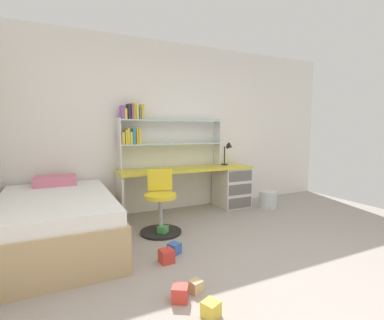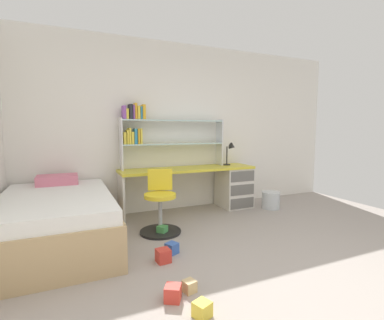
# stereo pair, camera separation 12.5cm
# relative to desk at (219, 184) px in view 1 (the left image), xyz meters

# --- Properties ---
(ground_plane) EXTENTS (5.98, 6.37, 0.02)m
(ground_plane) POSITION_rel_desk_xyz_m (-0.59, -2.39, -0.42)
(ground_plane) COLOR #9E938C
(room_shell) EXTENTS (5.98, 6.37, 2.68)m
(room_shell) POSITION_rel_desk_xyz_m (-1.89, -1.08, 0.93)
(room_shell) COLOR white
(room_shell) RESTS_ON ground_plane
(desk) EXTENTS (2.16, 0.54, 0.71)m
(desk) POSITION_rel_desk_xyz_m (0.00, 0.00, 0.00)
(desk) COLOR gold
(desk) RESTS_ON ground_plane
(bookshelf_hutch) EXTENTS (1.67, 0.22, 0.99)m
(bookshelf_hutch) POSITION_rel_desk_xyz_m (-1.05, 0.15, 0.88)
(bookshelf_hutch) COLOR silver
(bookshelf_hutch) RESTS_ON desk
(desk_lamp) EXTENTS (0.20, 0.17, 0.38)m
(desk_lamp) POSITION_rel_desk_xyz_m (0.21, 0.03, 0.56)
(desk_lamp) COLOR black
(desk_lamp) RESTS_ON desk
(swivel_chair) EXTENTS (0.52, 0.52, 0.79)m
(swivel_chair) POSITION_rel_desk_xyz_m (-1.27, -0.68, -0.09)
(swivel_chair) COLOR black
(swivel_chair) RESTS_ON ground_plane
(bed_platform) EXTENTS (1.19, 1.87, 0.71)m
(bed_platform) POSITION_rel_desk_xyz_m (-2.46, -0.65, -0.11)
(bed_platform) COLOR tan
(bed_platform) RESTS_ON ground_plane
(waste_bin) EXTENTS (0.29, 0.29, 0.28)m
(waste_bin) POSITION_rel_desk_xyz_m (0.74, -0.37, -0.27)
(waste_bin) COLOR silver
(waste_bin) RESTS_ON ground_plane
(toy_block_yellow_0) EXTENTS (0.14, 0.14, 0.11)m
(toy_block_yellow_0) POSITION_rel_desk_xyz_m (-1.50, -2.39, -0.35)
(toy_block_yellow_0) COLOR gold
(toy_block_yellow_0) RESTS_ON ground_plane
(toy_block_blue_1) EXTENTS (0.15, 0.15, 0.11)m
(toy_block_blue_1) POSITION_rel_desk_xyz_m (-1.35, -1.34, -0.35)
(toy_block_blue_1) COLOR #3860B7
(toy_block_blue_1) RESTS_ON ground_plane
(toy_block_green_2) EXTENTS (0.15, 0.15, 0.11)m
(toy_block_green_2) POSITION_rel_desk_xyz_m (-1.28, -0.77, -0.35)
(toy_block_green_2) COLOR #479E51
(toy_block_green_2) RESTS_ON ground_plane
(toy_block_red_3) EXTENTS (0.14, 0.14, 0.13)m
(toy_block_red_3) POSITION_rel_desk_xyz_m (-1.49, -1.49, -0.34)
(toy_block_red_3) COLOR red
(toy_block_red_3) RESTS_ON ground_plane
(toy_block_natural_4) EXTENTS (0.12, 0.12, 0.09)m
(toy_block_natural_4) POSITION_rel_desk_xyz_m (-1.46, -2.07, -0.36)
(toy_block_natural_4) COLOR tan
(toy_block_natural_4) RESTS_ON ground_plane
(toy_block_red_5) EXTENTS (0.16, 0.16, 0.12)m
(toy_block_red_5) POSITION_rel_desk_xyz_m (-1.62, -2.13, -0.35)
(toy_block_red_5) COLOR red
(toy_block_red_5) RESTS_ON ground_plane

